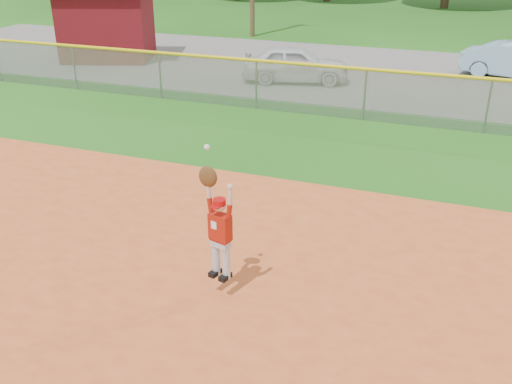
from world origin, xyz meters
TOP-DOWN VIEW (x-y plane):
  - ground at (0.00, 0.00)m, footprint 120.00×120.00m
  - parking_strip at (0.00, 16.00)m, footprint 44.00×10.00m
  - car_white_a at (-3.16, 13.58)m, footprint 4.06×2.44m
  - utility_shed at (-11.70, 14.62)m, footprint 4.73×4.20m
  - outfield_fence at (0.00, 10.00)m, footprint 40.06×0.10m
  - ballplayer at (-0.41, 0.52)m, footprint 0.58×0.32m

SIDE VIEW (x-z plane):
  - ground at x=0.00m, z-range 0.00..0.00m
  - parking_strip at x=0.00m, z-range 0.00..0.03m
  - car_white_a at x=-3.16m, z-range 0.03..1.32m
  - outfield_fence at x=0.00m, z-range 0.11..1.66m
  - ballplayer at x=-0.41m, z-range 0.18..2.26m
  - utility_shed at x=-11.70m, z-range 0.03..2.99m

